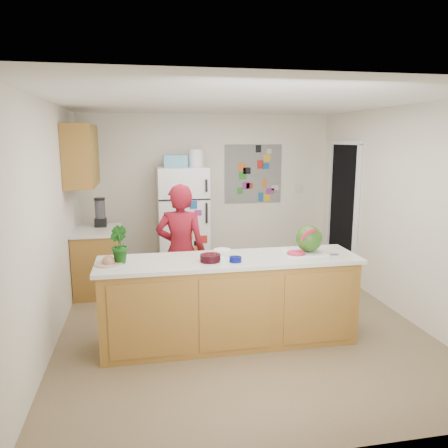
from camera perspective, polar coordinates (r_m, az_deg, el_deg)
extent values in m
cube|color=brown|center=(5.28, 1.78, -12.67)|extent=(4.00, 4.50, 0.02)
cube|color=beige|center=(7.11, -2.12, 4.07)|extent=(4.00, 0.02, 2.50)
cube|color=beige|center=(4.89, -21.78, 0.06)|extent=(0.02, 4.50, 2.50)
cube|color=beige|center=(5.70, 22.02, 1.51)|extent=(0.02, 4.50, 2.50)
cube|color=white|center=(4.85, 1.97, 15.72)|extent=(4.00, 4.50, 0.02)
cube|color=black|center=(6.97, 15.31, 1.63)|extent=(0.03, 0.85, 2.04)
cube|color=brown|center=(4.62, 0.73, -10.21)|extent=(2.60, 0.62, 0.88)
cube|color=silver|center=(4.47, 0.74, -4.71)|extent=(2.68, 0.70, 0.04)
cube|color=brown|center=(6.33, -16.14, -4.83)|extent=(0.60, 0.80, 0.86)
cube|color=silver|center=(6.22, -16.36, -0.84)|extent=(0.64, 0.84, 0.04)
cube|color=brown|center=(6.07, -18.16, 8.49)|extent=(0.35, 1.00, 0.80)
cube|color=silver|center=(6.74, -5.39, 0.21)|extent=(0.75, 0.70, 1.70)
cube|color=#5999B2|center=(6.62, -6.41, 8.19)|extent=(0.35, 0.28, 0.18)
cube|color=slate|center=(7.21, 3.83, 6.55)|extent=(0.95, 0.01, 0.95)
imported|color=maroon|center=(5.20, -5.65, -3.59)|extent=(0.66, 0.51, 1.61)
cylinder|color=black|center=(6.36, -15.86, 1.36)|extent=(0.14, 0.14, 0.38)
cube|color=white|center=(4.72, 10.39, -3.72)|extent=(0.45, 0.34, 0.01)
sphere|color=#255717|center=(4.73, 11.04, -1.90)|extent=(0.28, 0.28, 0.28)
cylinder|color=#C82547|center=(4.64, 9.37, -3.75)|extent=(0.18, 0.18, 0.02)
cylinder|color=black|center=(4.34, -1.80, -4.46)|extent=(0.27, 0.27, 0.07)
cylinder|color=white|center=(4.57, -0.24, -3.71)|extent=(0.24, 0.24, 0.06)
cylinder|color=#040959|center=(4.33, 1.51, -4.64)|extent=(0.13, 0.13, 0.05)
cylinder|color=beige|center=(4.39, -14.85, -5.03)|extent=(0.35, 0.35, 0.02)
cube|color=silver|center=(4.39, -1.13, -4.63)|extent=(0.22, 0.21, 0.02)
cube|color=gray|center=(4.72, 14.22, -3.90)|extent=(0.09, 0.05, 0.01)
imported|color=#123C16|center=(4.39, -13.62, -2.62)|extent=(0.25, 0.25, 0.36)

